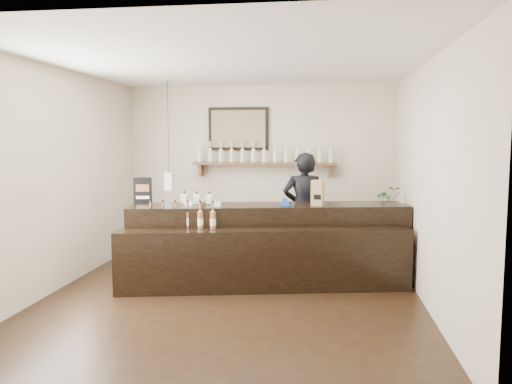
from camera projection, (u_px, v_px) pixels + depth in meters
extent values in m
plane|color=black|center=(234.00, 295.00, 6.13)|extent=(5.00, 5.00, 0.00)
plane|color=beige|center=(259.00, 169.00, 8.45)|extent=(4.50, 0.00, 4.50)
plane|color=beige|center=(171.00, 210.00, 3.52)|extent=(4.50, 0.00, 4.50)
plane|color=beige|center=(58.00, 179.00, 6.28)|extent=(0.00, 5.00, 5.00)
plane|color=beige|center=(427.00, 183.00, 5.69)|extent=(0.00, 5.00, 5.00)
plane|color=white|center=(233.00, 62.00, 5.84)|extent=(5.00, 5.00, 0.00)
cube|color=#56321D|center=(264.00, 164.00, 8.30)|extent=(2.40, 0.25, 0.04)
cube|color=#56321D|center=(201.00, 170.00, 8.48)|extent=(0.04, 0.20, 0.20)
cube|color=#56321D|center=(329.00, 171.00, 8.20)|extent=(0.04, 0.20, 0.20)
cube|color=black|center=(238.00, 129.00, 8.40)|extent=(1.02, 0.04, 0.72)
cube|color=#453A2C|center=(238.00, 129.00, 8.37)|extent=(0.92, 0.01, 0.62)
cube|color=white|center=(169.00, 182.00, 7.75)|extent=(0.12, 0.12, 0.28)
cylinder|color=black|center=(168.00, 127.00, 7.66)|extent=(0.01, 0.01, 1.41)
cylinder|color=silver|center=(200.00, 156.00, 8.43)|extent=(0.07, 0.07, 0.20)
cone|color=silver|center=(200.00, 149.00, 8.42)|extent=(0.07, 0.07, 0.05)
cylinder|color=silver|center=(200.00, 145.00, 8.41)|extent=(0.02, 0.02, 0.07)
cylinder|color=yellow|center=(200.00, 142.00, 8.41)|extent=(0.03, 0.03, 0.02)
cylinder|color=white|center=(200.00, 157.00, 8.43)|extent=(0.07, 0.07, 0.09)
cylinder|color=silver|center=(210.00, 156.00, 8.41)|extent=(0.07, 0.07, 0.20)
cone|color=silver|center=(210.00, 149.00, 8.39)|extent=(0.07, 0.07, 0.05)
cylinder|color=silver|center=(210.00, 145.00, 8.39)|extent=(0.02, 0.02, 0.07)
cylinder|color=yellow|center=(210.00, 142.00, 8.38)|extent=(0.03, 0.03, 0.02)
cylinder|color=white|center=(210.00, 157.00, 8.41)|extent=(0.07, 0.07, 0.09)
cylinder|color=silver|center=(221.00, 156.00, 8.38)|extent=(0.07, 0.07, 0.20)
cone|color=silver|center=(221.00, 149.00, 8.37)|extent=(0.07, 0.07, 0.05)
cylinder|color=silver|center=(221.00, 145.00, 8.36)|extent=(0.02, 0.02, 0.07)
cylinder|color=yellow|center=(221.00, 142.00, 8.36)|extent=(0.03, 0.03, 0.02)
cylinder|color=white|center=(221.00, 157.00, 8.39)|extent=(0.07, 0.07, 0.09)
cylinder|color=silver|center=(232.00, 156.00, 8.36)|extent=(0.07, 0.07, 0.20)
cone|color=silver|center=(232.00, 149.00, 8.35)|extent=(0.07, 0.07, 0.05)
cylinder|color=silver|center=(232.00, 145.00, 8.34)|extent=(0.02, 0.02, 0.07)
cylinder|color=yellow|center=(232.00, 142.00, 8.34)|extent=(0.03, 0.03, 0.02)
cylinder|color=white|center=(232.00, 157.00, 8.36)|extent=(0.07, 0.07, 0.09)
cylinder|color=silver|center=(242.00, 156.00, 8.34)|extent=(0.07, 0.07, 0.20)
cone|color=silver|center=(242.00, 149.00, 8.32)|extent=(0.07, 0.07, 0.05)
cylinder|color=silver|center=(242.00, 145.00, 8.32)|extent=(0.02, 0.02, 0.07)
cylinder|color=yellow|center=(242.00, 142.00, 8.31)|extent=(0.03, 0.03, 0.02)
cylinder|color=white|center=(242.00, 157.00, 8.34)|extent=(0.07, 0.07, 0.09)
cylinder|color=silver|center=(253.00, 156.00, 8.31)|extent=(0.07, 0.07, 0.20)
cone|color=silver|center=(253.00, 149.00, 8.30)|extent=(0.07, 0.07, 0.05)
cylinder|color=silver|center=(253.00, 145.00, 8.29)|extent=(0.02, 0.02, 0.07)
cylinder|color=yellow|center=(253.00, 142.00, 8.29)|extent=(0.03, 0.03, 0.02)
cylinder|color=white|center=(253.00, 158.00, 8.31)|extent=(0.07, 0.07, 0.09)
cylinder|color=silver|center=(264.00, 156.00, 8.29)|extent=(0.07, 0.07, 0.20)
cone|color=silver|center=(264.00, 149.00, 8.27)|extent=(0.07, 0.07, 0.05)
cylinder|color=silver|center=(264.00, 145.00, 8.27)|extent=(0.02, 0.02, 0.07)
cylinder|color=yellow|center=(264.00, 142.00, 8.26)|extent=(0.03, 0.03, 0.02)
cylinder|color=white|center=(264.00, 158.00, 8.29)|extent=(0.07, 0.07, 0.09)
cylinder|color=silver|center=(275.00, 156.00, 8.26)|extent=(0.07, 0.07, 0.20)
cone|color=silver|center=(275.00, 149.00, 8.25)|extent=(0.07, 0.07, 0.05)
cylinder|color=silver|center=(275.00, 145.00, 8.24)|extent=(0.02, 0.02, 0.07)
cylinder|color=yellow|center=(275.00, 142.00, 8.24)|extent=(0.03, 0.03, 0.02)
cylinder|color=white|center=(275.00, 158.00, 8.27)|extent=(0.07, 0.07, 0.09)
cylinder|color=silver|center=(286.00, 156.00, 8.24)|extent=(0.07, 0.07, 0.20)
cone|color=silver|center=(286.00, 149.00, 8.23)|extent=(0.07, 0.07, 0.05)
cylinder|color=silver|center=(286.00, 145.00, 8.22)|extent=(0.02, 0.02, 0.07)
cylinder|color=yellow|center=(286.00, 142.00, 8.22)|extent=(0.03, 0.03, 0.02)
cylinder|color=white|center=(286.00, 158.00, 8.24)|extent=(0.07, 0.07, 0.09)
cylinder|color=silver|center=(297.00, 156.00, 8.22)|extent=(0.07, 0.07, 0.20)
cone|color=silver|center=(297.00, 149.00, 8.20)|extent=(0.07, 0.07, 0.05)
cylinder|color=silver|center=(297.00, 145.00, 8.20)|extent=(0.02, 0.02, 0.07)
cylinder|color=yellow|center=(297.00, 142.00, 8.19)|extent=(0.03, 0.03, 0.02)
cylinder|color=white|center=(297.00, 158.00, 8.22)|extent=(0.07, 0.07, 0.09)
cylinder|color=silver|center=(308.00, 157.00, 8.19)|extent=(0.07, 0.07, 0.20)
cone|color=silver|center=(309.00, 149.00, 8.18)|extent=(0.07, 0.07, 0.05)
cylinder|color=silver|center=(309.00, 145.00, 8.17)|extent=(0.02, 0.02, 0.07)
cylinder|color=yellow|center=(309.00, 142.00, 8.17)|extent=(0.03, 0.03, 0.02)
cylinder|color=white|center=(308.00, 158.00, 8.19)|extent=(0.07, 0.07, 0.09)
cylinder|color=silver|center=(320.00, 157.00, 8.17)|extent=(0.07, 0.07, 0.20)
cone|color=silver|center=(320.00, 149.00, 8.15)|extent=(0.07, 0.07, 0.05)
cylinder|color=silver|center=(320.00, 145.00, 8.15)|extent=(0.02, 0.02, 0.07)
cylinder|color=yellow|center=(320.00, 142.00, 8.14)|extent=(0.03, 0.03, 0.02)
cylinder|color=white|center=(320.00, 158.00, 8.17)|extent=(0.07, 0.07, 0.09)
cylinder|color=silver|center=(331.00, 157.00, 8.14)|extent=(0.07, 0.07, 0.20)
cone|color=silver|center=(331.00, 149.00, 8.13)|extent=(0.07, 0.07, 0.05)
cylinder|color=silver|center=(331.00, 145.00, 8.12)|extent=(0.02, 0.02, 0.07)
cylinder|color=yellow|center=(331.00, 142.00, 8.12)|extent=(0.03, 0.03, 0.02)
cylinder|color=white|center=(331.00, 158.00, 8.15)|extent=(0.07, 0.07, 0.09)
cube|color=black|center=(268.00, 243.00, 6.72)|extent=(3.75, 1.35, 1.03)
cube|color=black|center=(264.00, 260.00, 6.26)|extent=(3.69, 1.03, 0.78)
cube|color=white|center=(189.00, 204.00, 6.57)|extent=(0.10, 0.04, 0.05)
cube|color=white|center=(217.00, 204.00, 6.52)|extent=(0.10, 0.04, 0.05)
cube|color=#F4F495|center=(132.00, 222.00, 6.43)|extent=(0.12, 0.12, 0.12)
cube|color=#F4F495|center=(132.00, 213.00, 6.42)|extent=(0.12, 0.12, 0.12)
cube|color=silver|center=(184.00, 199.00, 6.76)|extent=(0.08, 0.08, 0.13)
cube|color=beige|center=(183.00, 199.00, 6.71)|extent=(0.07, 0.00, 0.06)
cylinder|color=black|center=(184.00, 192.00, 6.75)|extent=(0.02, 0.02, 0.03)
cube|color=silver|center=(197.00, 199.00, 6.74)|extent=(0.08, 0.08, 0.13)
cube|color=beige|center=(196.00, 199.00, 6.69)|extent=(0.07, 0.00, 0.06)
cylinder|color=black|center=(197.00, 192.00, 6.73)|extent=(0.02, 0.02, 0.03)
cube|color=silver|center=(210.00, 199.00, 6.71)|extent=(0.08, 0.08, 0.13)
cube|color=beige|center=(209.00, 199.00, 6.66)|extent=(0.07, 0.00, 0.06)
cylinder|color=black|center=(209.00, 193.00, 6.70)|extent=(0.02, 0.02, 0.03)
cylinder|color=brown|center=(151.00, 219.00, 6.40)|extent=(0.07, 0.07, 0.20)
cone|color=brown|center=(151.00, 209.00, 6.38)|extent=(0.07, 0.07, 0.05)
cylinder|color=brown|center=(150.00, 205.00, 6.38)|extent=(0.02, 0.02, 0.07)
cylinder|color=black|center=(150.00, 201.00, 6.37)|extent=(0.03, 0.03, 0.02)
cylinder|color=white|center=(151.00, 221.00, 6.40)|extent=(0.07, 0.07, 0.09)
cylinder|color=brown|center=(163.00, 219.00, 6.37)|extent=(0.07, 0.07, 0.20)
cone|color=brown|center=(163.00, 209.00, 6.36)|extent=(0.07, 0.07, 0.05)
cylinder|color=brown|center=(163.00, 205.00, 6.35)|extent=(0.02, 0.02, 0.07)
cylinder|color=black|center=(163.00, 201.00, 6.35)|extent=(0.03, 0.03, 0.02)
cylinder|color=white|center=(163.00, 221.00, 6.38)|extent=(0.07, 0.07, 0.09)
cylinder|color=brown|center=(175.00, 220.00, 6.35)|extent=(0.07, 0.07, 0.20)
cone|color=brown|center=(175.00, 210.00, 6.34)|extent=(0.07, 0.07, 0.05)
cylinder|color=brown|center=(175.00, 205.00, 6.33)|extent=(0.02, 0.02, 0.07)
cylinder|color=black|center=(175.00, 201.00, 6.33)|extent=(0.03, 0.03, 0.02)
cylinder|color=white|center=(175.00, 221.00, 6.36)|extent=(0.07, 0.07, 0.09)
cylinder|color=brown|center=(188.00, 220.00, 6.33)|extent=(0.07, 0.07, 0.20)
cone|color=brown|center=(188.00, 210.00, 6.32)|extent=(0.07, 0.07, 0.05)
cylinder|color=brown|center=(188.00, 205.00, 6.31)|extent=(0.02, 0.02, 0.07)
cylinder|color=black|center=(188.00, 202.00, 6.31)|extent=(0.03, 0.03, 0.02)
cylinder|color=white|center=(188.00, 221.00, 6.33)|extent=(0.07, 0.07, 0.09)
cylinder|color=brown|center=(200.00, 220.00, 6.31)|extent=(0.07, 0.07, 0.20)
cone|color=brown|center=(200.00, 210.00, 6.30)|extent=(0.07, 0.07, 0.05)
cylinder|color=brown|center=(200.00, 205.00, 6.29)|extent=(0.02, 0.02, 0.07)
cylinder|color=black|center=(200.00, 202.00, 6.29)|extent=(0.03, 0.03, 0.02)
cylinder|color=white|center=(200.00, 222.00, 6.31)|extent=(0.07, 0.07, 0.09)
cylinder|color=brown|center=(213.00, 220.00, 6.29)|extent=(0.07, 0.07, 0.20)
cone|color=brown|center=(213.00, 210.00, 6.28)|extent=(0.07, 0.07, 0.05)
cylinder|color=brown|center=(213.00, 206.00, 6.27)|extent=(0.02, 0.02, 0.07)
cylinder|color=black|center=(213.00, 202.00, 6.26)|extent=(0.03, 0.03, 0.02)
cylinder|color=white|center=(213.00, 222.00, 6.29)|extent=(0.07, 0.07, 0.09)
cube|color=black|center=(143.00, 190.00, 6.86)|extent=(0.25, 0.06, 0.35)
cube|color=brown|center=(142.00, 188.00, 6.84)|extent=(0.18, 0.03, 0.10)
cube|color=white|center=(143.00, 197.00, 6.86)|extent=(0.18, 0.03, 0.04)
cube|color=#8D6644|center=(317.00, 193.00, 6.55)|extent=(0.17, 0.14, 0.34)
cube|color=black|center=(317.00, 197.00, 6.50)|extent=(0.09, 0.02, 0.07)
cube|color=#1945B0|center=(285.00, 204.00, 6.54)|extent=(0.13, 0.06, 0.06)
cylinder|color=#1945B0|center=(285.00, 201.00, 6.54)|extent=(0.07, 0.04, 0.06)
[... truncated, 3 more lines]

